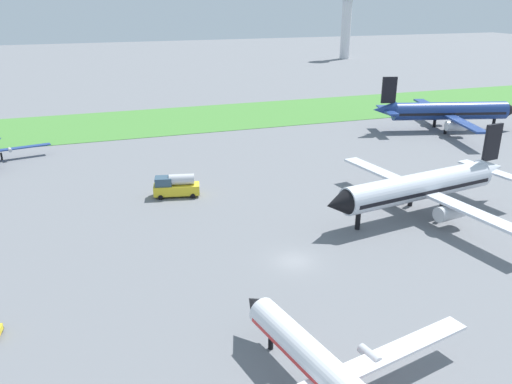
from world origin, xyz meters
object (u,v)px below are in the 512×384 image
at_px(airplane_parked_jet_far, 447,111).
at_px(airplane_foreground_turboprop, 330,376).
at_px(airplane_midfield_jet, 422,186).
at_px(control_tower, 347,17).
at_px(fuel_truck_midfield, 176,186).

bearing_deg(airplane_parked_jet_far, airplane_foreground_turboprop, -118.00).
xyz_separation_m(airplane_midfield_jet, airplane_parked_jet_far, (32.56, 36.73, 0.24)).
xyz_separation_m(airplane_parked_jet_far, control_tower, (44.45, 128.81, 14.23)).
bearing_deg(airplane_midfield_jet, airplane_parked_jet_far, -140.01).
height_order(airplane_midfield_jet, fuel_truck_midfield, airplane_midfield_jet).
bearing_deg(control_tower, fuel_truck_midfield, -125.56).
bearing_deg(control_tower, airplane_midfield_jet, -114.95).
xyz_separation_m(airplane_foreground_turboprop, airplane_parked_jet_far, (59.26, 63.75, 1.29)).
relative_size(airplane_parked_jet_far, fuel_truck_midfield, 4.68).
bearing_deg(fuel_truck_midfield, airplane_midfield_jet, 161.95).
distance_m(airplane_parked_jet_far, control_tower, 137.00).
bearing_deg(airplane_midfield_jet, fuel_truck_midfield, -38.48).
xyz_separation_m(airplane_parked_jet_far, fuel_truck_midfield, (-61.81, -19.83, -2.57)).
height_order(airplane_midfield_jet, control_tower, control_tower).
bearing_deg(airplane_midfield_jet, airplane_foreground_turboprop, 36.89).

